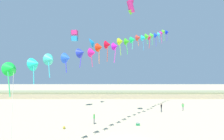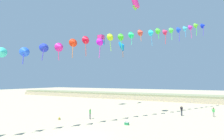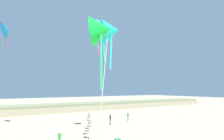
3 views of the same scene
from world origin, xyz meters
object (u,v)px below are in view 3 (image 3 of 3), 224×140
(person_near_left, at_px, (128,116))
(person_near_right, at_px, (59,139))
(person_mid_center, at_px, (110,119))
(large_kite_low_lead, at_px, (6,30))
(beach_cooler, at_px, (118,140))

(person_near_left, height_order, person_near_right, person_near_right)
(person_mid_center, xyz_separation_m, large_kite_low_lead, (-14.46, 7.90, 14.03))
(large_kite_low_lead, bearing_deg, person_mid_center, -28.66)
(large_kite_low_lead, bearing_deg, person_near_right, -83.62)
(person_near_left, distance_m, beach_cooler, 15.80)
(person_mid_center, distance_m, beach_cooler, 11.74)
(person_near_right, height_order, large_kite_low_lead, large_kite_low_lead)
(person_near_right, height_order, beach_cooler, person_near_right)
(person_mid_center, bearing_deg, beach_cooler, -120.69)
(person_near_left, relative_size, large_kite_low_lead, 0.36)
(person_mid_center, bearing_deg, person_near_left, 16.72)
(person_near_left, relative_size, beach_cooler, 2.77)
(person_near_left, height_order, person_mid_center, person_mid_center)
(person_mid_center, bearing_deg, person_near_right, -143.43)
(person_near_right, height_order, person_mid_center, person_mid_center)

